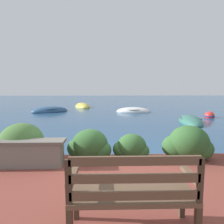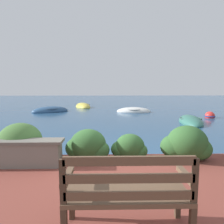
{
  "view_description": "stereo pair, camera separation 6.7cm",
  "coord_description": "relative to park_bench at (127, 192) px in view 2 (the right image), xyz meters",
  "views": [
    {
      "loc": [
        -0.15,
        -4.56,
        1.8
      ],
      "look_at": [
        0.13,
        6.23,
        0.46
      ],
      "focal_mm": 32.0,
      "sensor_mm": 36.0,
      "label": 1
    },
    {
      "loc": [
        -0.08,
        -4.56,
        1.8
      ],
      "look_at": [
        0.13,
        6.23,
        0.46
      ],
      "focal_mm": 32.0,
      "sensor_mm": 36.0,
      "label": 2
    }
  ],
  "objects": [
    {
      "name": "ground_plane",
      "position": [
        -0.12,
        2.58,
        -0.7
      ],
      "size": [
        80.0,
        80.0,
        0.0
      ],
      "color": "navy"
    },
    {
      "name": "park_bench",
      "position": [
        0.0,
        0.0,
        0.0
      ],
      "size": [
        1.35,
        0.48,
        0.93
      ],
      "rotation": [
        0.0,
        0.0,
        0.04
      ],
      "color": "#433123",
      "rests_on": "patio_terrace"
    },
    {
      "name": "stone_wall",
      "position": [
        -2.27,
        1.93,
        -0.21
      ],
      "size": [
        2.32,
        0.39,
        0.53
      ],
      "color": "slate",
      "rests_on": "patio_terrace"
    },
    {
      "name": "hedge_clump_left",
      "position": [
        -2.15,
        2.34,
        -0.14
      ],
      "size": [
        1.18,
        0.85,
        0.8
      ],
      "color": "#426B33",
      "rests_on": "patio_terrace"
    },
    {
      "name": "hedge_clump_centre",
      "position": [
        -0.66,
        2.29,
        -0.19
      ],
      "size": [
        0.98,
        0.71,
        0.67
      ],
      "color": "#2D5628",
      "rests_on": "patio_terrace"
    },
    {
      "name": "hedge_clump_right",
      "position": [
        0.27,
        2.32,
        -0.24
      ],
      "size": [
        0.81,
        0.58,
        0.55
      ],
      "color": "#2D5628",
      "rests_on": "patio_terrace"
    },
    {
      "name": "hedge_clump_far_right",
      "position": [
        1.52,
        2.26,
        -0.16
      ],
      "size": [
        1.1,
        0.79,
        0.75
      ],
      "color": "#2D5628",
      "rests_on": "patio_terrace"
    },
    {
      "name": "rowboat_nearest",
      "position": [
        4.03,
        8.02,
        -0.65
      ],
      "size": [
        1.6,
        2.98,
        0.62
      ],
      "rotation": [
        0.0,
        0.0,
        1.37
      ],
      "color": "#336B5B",
      "rests_on": "ground_plane"
    },
    {
      "name": "rowboat_mid",
      "position": [
        1.67,
        12.42,
        -0.65
      ],
      "size": [
        2.57,
        1.5,
        0.64
      ],
      "rotation": [
        0.0,
        0.0,
        6.19
      ],
      "color": "silver",
      "rests_on": "ground_plane"
    },
    {
      "name": "rowboat_far",
      "position": [
        -4.45,
        12.68,
        -0.64
      ],
      "size": [
        2.89,
        2.44,
        0.71
      ],
      "rotation": [
        0.0,
        0.0,
        0.55
      ],
      "color": "#2D517A",
      "rests_on": "ground_plane"
    },
    {
      "name": "rowboat_outer",
      "position": [
        -2.5,
        16.18,
        -0.64
      ],
      "size": [
        2.05,
        3.18,
        0.69
      ],
      "rotation": [
        0.0,
        0.0,
        5.03
      ],
      "color": "#DBC64C",
      "rests_on": "ground_plane"
    },
    {
      "name": "mooring_buoy",
      "position": [
        5.86,
        9.64,
        -0.61
      ],
      "size": [
        0.61,
        0.61,
        0.56
      ],
      "color": "red",
      "rests_on": "ground_plane"
    }
  ]
}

